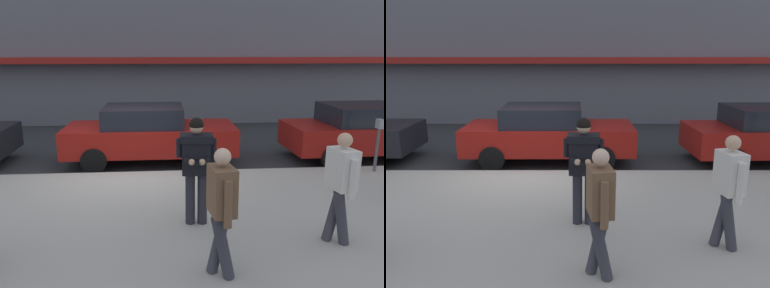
# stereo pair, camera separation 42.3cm
# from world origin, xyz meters

# --- Properties ---
(ground_plane) EXTENTS (80.00, 80.00, 0.00)m
(ground_plane) POSITION_xyz_m (0.00, 0.00, 0.00)
(ground_plane) COLOR #2B2D30
(sidewalk) EXTENTS (32.00, 5.30, 0.14)m
(sidewalk) POSITION_xyz_m (1.00, -2.85, 0.07)
(sidewalk) COLOR #A8A399
(sidewalk) RESTS_ON ground
(curb_paint_line) EXTENTS (28.00, 0.12, 0.01)m
(curb_paint_line) POSITION_xyz_m (1.00, 0.05, 0.00)
(curb_paint_line) COLOR silver
(curb_paint_line) RESTS_ON ground
(parked_sedan_mid) EXTENTS (4.51, 1.95, 1.54)m
(parked_sedan_mid) POSITION_xyz_m (0.44, 1.05, 0.79)
(parked_sedan_mid) COLOR maroon
(parked_sedan_mid) RESTS_ON ground
(parked_sedan_far) EXTENTS (4.57, 2.06, 1.54)m
(parked_sedan_far) POSITION_xyz_m (6.45, 0.95, 0.79)
(parked_sedan_far) COLOR maroon
(parked_sedan_far) RESTS_ON ground
(man_texting_on_phone) EXTENTS (0.65, 0.60, 1.81)m
(man_texting_on_phone) POSITION_xyz_m (1.35, -3.08, 1.25)
(man_texting_on_phone) COLOR #23232B
(man_texting_on_phone) RESTS_ON sidewalk
(pedestrian_in_light_coat) EXTENTS (0.38, 0.59, 1.70)m
(pedestrian_in_light_coat) POSITION_xyz_m (3.40, -3.87, 1.11)
(pedestrian_in_light_coat) COLOR #33333D
(pedestrian_in_light_coat) RESTS_ON sidewalk
(pedestrian_dark_coat) EXTENTS (0.37, 0.59, 1.70)m
(pedestrian_dark_coat) POSITION_xyz_m (1.53, -4.59, 1.11)
(pedestrian_dark_coat) COLOR #33333D
(pedestrian_dark_coat) RESTS_ON sidewalk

